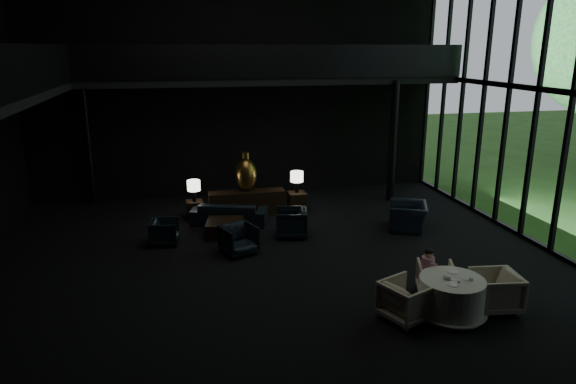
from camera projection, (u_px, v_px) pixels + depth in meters
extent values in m
cube|color=black|center=(273.00, 257.00, 12.76)|extent=(14.00, 12.00, 0.02)
cube|color=black|center=(239.00, 79.00, 17.30)|extent=(14.00, 0.04, 8.00)
cube|color=black|center=(364.00, 139.00, 6.03)|extent=(14.00, 0.04, 8.00)
cube|color=black|center=(274.00, 80.00, 16.57)|extent=(12.00, 2.00, 0.25)
cube|color=black|center=(31.00, 69.00, 10.48)|extent=(0.06, 12.00, 1.00)
cube|color=black|center=(280.00, 62.00, 15.46)|extent=(12.00, 0.06, 1.00)
cylinder|color=black|center=(88.00, 144.00, 16.55)|extent=(0.24, 0.24, 4.00)
cylinder|color=black|center=(393.00, 142.00, 16.95)|extent=(0.24, 0.24, 4.00)
cube|color=black|center=(247.00, 203.00, 15.90)|extent=(2.35, 0.53, 0.75)
ellipsoid|color=olive|center=(246.00, 175.00, 15.74)|extent=(0.65, 0.65, 1.01)
cylinder|color=olive|center=(246.00, 155.00, 15.58)|extent=(0.22, 0.22, 0.20)
cube|color=black|center=(195.00, 209.00, 15.62)|extent=(0.49, 0.49, 0.53)
cylinder|color=black|center=(194.00, 196.00, 15.46)|extent=(0.12, 0.12, 0.34)
cylinder|color=white|center=(194.00, 185.00, 15.37)|extent=(0.39, 0.39, 0.31)
cube|color=black|center=(297.00, 202.00, 16.29)|extent=(0.54, 0.54, 0.60)
cylinder|color=black|center=(297.00, 187.00, 16.18)|extent=(0.12, 0.12, 0.35)
cylinder|color=white|center=(297.00, 177.00, 16.09)|extent=(0.40, 0.40, 0.32)
imported|color=black|center=(229.00, 208.00, 15.08)|extent=(2.42, 1.34, 0.91)
imported|color=black|center=(165.00, 232.00, 13.52)|extent=(0.70, 0.73, 0.68)
imported|color=black|center=(292.00, 220.00, 14.04)|extent=(1.04, 1.09, 0.94)
imported|color=black|center=(239.00, 237.00, 12.87)|extent=(1.06, 1.03, 0.86)
imported|color=black|center=(408.00, 211.00, 14.58)|extent=(1.24, 1.47, 1.09)
cube|color=black|center=(225.00, 228.00, 14.14)|extent=(1.14, 1.14, 0.43)
cylinder|color=white|center=(451.00, 297.00, 9.94)|extent=(1.25, 1.25, 0.75)
cone|color=white|center=(449.00, 312.00, 10.03)|extent=(1.41, 1.41, 0.10)
imported|color=#AA9F8E|center=(435.00, 277.00, 10.81)|extent=(0.87, 0.84, 0.71)
imported|color=#B8AD92|center=(496.00, 287.00, 10.10)|extent=(0.98, 1.03, 0.96)
imported|color=#BAB29B|center=(406.00, 297.00, 9.74)|extent=(1.14, 1.17, 0.94)
cylinder|color=pink|center=(428.00, 266.00, 10.70)|extent=(0.27, 0.27, 0.38)
sphere|color=#D8A884|center=(429.00, 253.00, 10.62)|extent=(0.19, 0.19, 0.19)
ellipsoid|color=black|center=(429.00, 251.00, 10.61)|extent=(0.20, 0.20, 0.13)
cylinder|color=white|center=(453.00, 284.00, 9.60)|extent=(0.31, 0.31, 0.01)
cylinder|color=white|center=(453.00, 272.00, 10.14)|extent=(0.28, 0.28, 0.01)
cylinder|color=white|center=(467.00, 279.00, 9.81)|extent=(0.14, 0.14, 0.01)
cylinder|color=white|center=(471.00, 278.00, 9.76)|extent=(0.10, 0.10, 0.06)
ellipsoid|color=white|center=(447.00, 277.00, 9.83)|extent=(0.16, 0.16, 0.08)
cylinder|color=#99999E|center=(459.00, 282.00, 9.66)|extent=(0.06, 0.06, 0.06)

